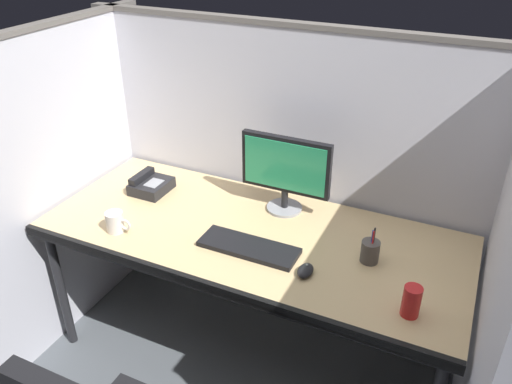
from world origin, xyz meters
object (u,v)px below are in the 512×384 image
object	(u,v)px
monitor_center	(285,169)
pen_cup	(370,251)
computer_mouse	(305,271)
soda_can	(411,301)
coffee_mug	(115,222)
desk_phone	(150,185)
keyboard_main	(249,247)
desk	(250,242)

from	to	relation	value
monitor_center	pen_cup	xyz separation A→B (m)	(0.47, -0.23, -0.17)
computer_mouse	soda_can	world-z (taller)	soda_can
monitor_center	coffee_mug	bearing A→B (deg)	-141.19
computer_mouse	soda_can	distance (m)	0.42
monitor_center	computer_mouse	world-z (taller)	monitor_center
pen_cup	desk_phone	world-z (taller)	pen_cup
keyboard_main	desk_phone	distance (m)	0.72
coffee_mug	desk_phone	xyz separation A→B (m)	(-0.08, 0.37, -0.01)
keyboard_main	computer_mouse	size ratio (longest dim) A/B	4.48
monitor_center	computer_mouse	size ratio (longest dim) A/B	4.48
keyboard_main	computer_mouse	distance (m)	0.28
keyboard_main	coffee_mug	size ratio (longest dim) A/B	3.41
desk	computer_mouse	size ratio (longest dim) A/B	19.79
computer_mouse	pen_cup	distance (m)	0.28
coffee_mug	computer_mouse	bearing A→B (deg)	4.63
desk_phone	computer_mouse	bearing A→B (deg)	-17.46
desk_phone	coffee_mug	bearing A→B (deg)	-78.49
monitor_center	desk_phone	distance (m)	0.72
desk	pen_cup	distance (m)	0.54
monitor_center	keyboard_main	bearing A→B (deg)	-91.97
desk	pen_cup	bearing A→B (deg)	2.74
desk	monitor_center	bearing A→B (deg)	76.77
desk	monitor_center	size ratio (longest dim) A/B	4.42
desk_phone	soda_can	distance (m)	1.41
monitor_center	desk_phone	bearing A→B (deg)	-169.92
desk	coffee_mug	bearing A→B (deg)	-156.74
desk_phone	desk	bearing A→B (deg)	-11.94
monitor_center	coffee_mug	world-z (taller)	monitor_center
desk	coffee_mug	xyz separation A→B (m)	(-0.55, -0.24, 0.10)
keyboard_main	soda_can	distance (m)	0.70
desk	monitor_center	distance (m)	0.37
pen_cup	coffee_mug	bearing A→B (deg)	-166.37
desk_phone	monitor_center	bearing A→B (deg)	10.08
keyboard_main	pen_cup	xyz separation A→B (m)	(0.48, 0.14, 0.04)
desk	desk_phone	size ratio (longest dim) A/B	10.00
keyboard_main	desk_phone	size ratio (longest dim) A/B	2.26
computer_mouse	coffee_mug	xyz separation A→B (m)	(-0.87, -0.07, 0.03)
keyboard_main	coffee_mug	world-z (taller)	coffee_mug
monitor_center	pen_cup	bearing A→B (deg)	-25.93
coffee_mug	desk_phone	world-z (taller)	coffee_mug
coffee_mug	pen_cup	bearing A→B (deg)	13.63
soda_can	pen_cup	bearing A→B (deg)	130.06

